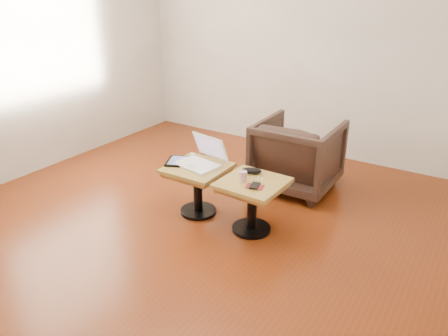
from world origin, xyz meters
The scene contains 11 objects.
room_shell centered at (0.00, 0.00, 1.35)m, with size 4.52×4.52×2.71m.
side_table_left centered at (-0.19, 0.24, 0.34)m, with size 0.51×0.51×0.45m.
side_table_right centered at (0.37, 0.23, 0.34)m, with size 0.51×0.51×0.45m.
laptop centered at (-0.18, 0.30, 0.50)m, with size 0.41×0.40×0.25m.
tablet centered at (-0.38, 0.22, 0.46)m, with size 0.28×0.30×0.02m.
charging_adapter centered at (-0.37, 0.42, 0.47)m, with size 0.04×0.04×0.02m, color white.
glasses_case centered at (0.29, 0.36, 0.48)m, with size 0.17×0.07×0.05m, color black.
striped_cup centered at (0.31, 0.19, 0.50)m, with size 0.07×0.07×0.09m, color #CE5F73.
earbuds_tangle centered at (0.40, 0.30, 0.46)m, with size 0.07×0.05×0.01m.
phone_on_sleeve centered at (0.44, 0.15, 0.46)m, with size 0.15×0.13×0.02m.
armchair centered at (0.34, 1.20, 0.35)m, with size 0.75×0.77×0.70m, color #2E221C.
Camera 1 is at (1.90, -2.57, 1.94)m, focal length 35.00 mm.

